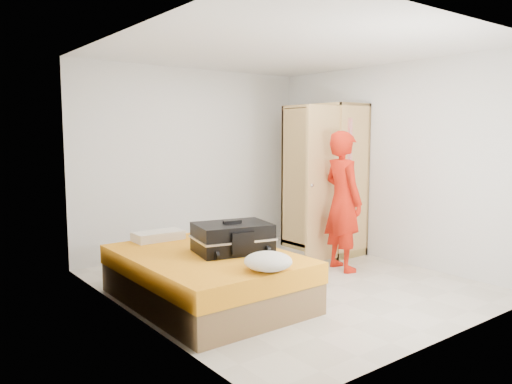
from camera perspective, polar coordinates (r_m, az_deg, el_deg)
room at (r=5.55m, az=3.42°, el=2.64°), size 4.00×4.02×2.60m
bed at (r=5.12m, az=-5.72°, el=-9.66°), size 1.42×2.02×0.50m
wardrobe at (r=7.19m, az=7.68°, el=1.10°), size 1.17×1.21×2.10m
person at (r=6.25m, az=9.90°, el=-1.03°), size 0.53×0.70×1.72m
suitcase at (r=5.06m, az=-2.69°, el=-5.25°), size 0.85×0.70×0.32m
round_cushion at (r=4.40m, az=1.39°, el=-7.92°), size 0.43×0.43×0.16m
pillow at (r=5.73m, az=-11.11°, el=-4.93°), size 0.55×0.28×0.10m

